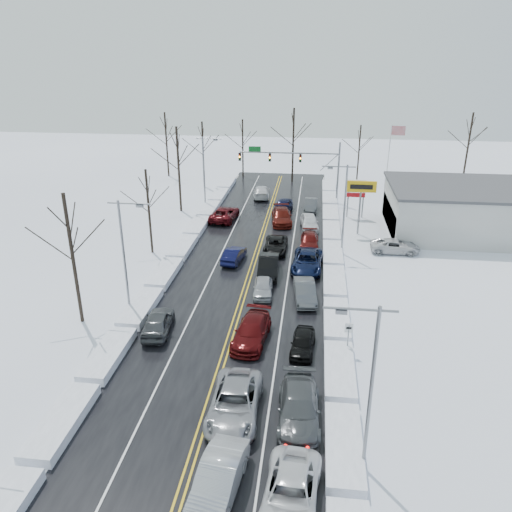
# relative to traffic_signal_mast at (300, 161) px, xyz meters

# --- Properties ---
(ground) EXTENTS (160.00, 160.00, 0.00)m
(ground) POSITION_rel_traffic_signal_mast_xyz_m (-3.45, -27.99, -5.48)
(ground) COLOR white
(ground) RESTS_ON ground
(road_surface) EXTENTS (14.00, 84.00, 0.01)m
(road_surface) POSITION_rel_traffic_signal_mast_xyz_m (-3.45, -25.99, -5.47)
(road_surface) COLOR black
(road_surface) RESTS_ON ground
(snow_bank_left) EXTENTS (1.89, 72.00, 0.63)m
(snow_bank_left) POSITION_rel_traffic_signal_mast_xyz_m (-11.05, -25.99, -5.48)
(snow_bank_left) COLOR white
(snow_bank_left) RESTS_ON ground
(snow_bank_right) EXTENTS (1.89, 72.00, 0.63)m
(snow_bank_right) POSITION_rel_traffic_signal_mast_xyz_m (4.15, -25.99, -5.48)
(snow_bank_right) COLOR white
(snow_bank_right) RESTS_ON ground
(traffic_signal_mast) EXTENTS (13.28, 0.39, 8.00)m
(traffic_signal_mast) POSITION_rel_traffic_signal_mast_xyz_m (0.00, 0.00, 0.00)
(traffic_signal_mast) COLOR slate
(traffic_signal_mast) RESTS_ON ground
(tires_plus_sign) EXTENTS (3.20, 0.34, 6.00)m
(tires_plus_sign) POSITION_rel_traffic_signal_mast_xyz_m (7.05, -12.00, -0.49)
(tires_plus_sign) COLOR slate
(tires_plus_sign) RESTS_ON ground
(used_vehicles_sign) EXTENTS (2.20, 0.22, 4.65)m
(used_vehicles_sign) POSITION_rel_traffic_signal_mast_xyz_m (7.05, -5.99, -2.16)
(used_vehicles_sign) COLOR slate
(used_vehicles_sign) RESTS_ON ground
(speed_limit_sign) EXTENTS (0.55, 0.09, 2.35)m
(speed_limit_sign) POSITION_rel_traffic_signal_mast_xyz_m (4.75, -35.99, -3.84)
(speed_limit_sign) COLOR slate
(speed_limit_sign) RESTS_ON ground
(flagpole) EXTENTS (1.87, 1.20, 10.00)m
(flagpole) POSITION_rel_traffic_signal_mast_xyz_m (11.72, 2.01, 0.45)
(flagpole) COLOR silver
(flagpole) RESTS_ON ground
(dealership_building) EXTENTS (20.40, 12.40, 5.30)m
(dealership_building) POSITION_rel_traffic_signal_mast_xyz_m (20.53, -9.99, -2.82)
(dealership_building) COLOR beige
(dealership_building) RESTS_ON ground
(streetlight_se) EXTENTS (3.20, 0.25, 9.00)m
(streetlight_se) POSITION_rel_traffic_signal_mast_xyz_m (4.85, -45.99, -0.17)
(streetlight_se) COLOR slate
(streetlight_se) RESTS_ON ground
(streetlight_ne) EXTENTS (3.20, 0.25, 9.00)m
(streetlight_ne) POSITION_rel_traffic_signal_mast_xyz_m (4.85, -17.99, -0.17)
(streetlight_ne) COLOR slate
(streetlight_ne) RESTS_ON ground
(streetlight_sw) EXTENTS (3.20, 0.25, 9.00)m
(streetlight_sw) POSITION_rel_traffic_signal_mast_xyz_m (-11.74, -31.99, -0.17)
(streetlight_sw) COLOR slate
(streetlight_sw) RESTS_ON ground
(streetlight_nw) EXTENTS (3.20, 0.25, 9.00)m
(streetlight_nw) POSITION_rel_traffic_signal_mast_xyz_m (-11.74, -3.99, -0.17)
(streetlight_nw) COLOR slate
(streetlight_nw) RESTS_ON ground
(tree_left_b) EXTENTS (4.00, 4.00, 10.00)m
(tree_left_b) POSITION_rel_traffic_signal_mast_xyz_m (-14.95, -33.99, 1.51)
(tree_left_b) COLOR #2D231C
(tree_left_b) RESTS_ON ground
(tree_left_c) EXTENTS (3.40, 3.40, 8.50)m
(tree_left_c) POSITION_rel_traffic_signal_mast_xyz_m (-13.95, -19.99, 0.46)
(tree_left_c) COLOR #2D231C
(tree_left_c) RESTS_ON ground
(tree_left_d) EXTENTS (4.20, 4.20, 10.50)m
(tree_left_d) POSITION_rel_traffic_signal_mast_xyz_m (-14.65, -5.99, 1.86)
(tree_left_d) COLOR #2D231C
(tree_left_d) RESTS_ON ground
(tree_left_e) EXTENTS (3.80, 3.80, 9.50)m
(tree_left_e) POSITION_rel_traffic_signal_mast_xyz_m (-14.25, 6.01, 1.16)
(tree_left_e) COLOR #2D231C
(tree_left_e) RESTS_ON ground
(tree_far_a) EXTENTS (4.00, 4.00, 10.00)m
(tree_far_a) POSITION_rel_traffic_signal_mast_xyz_m (-21.45, 12.01, 1.51)
(tree_far_a) COLOR #2D231C
(tree_far_a) RESTS_ON ground
(tree_far_b) EXTENTS (3.60, 3.60, 9.00)m
(tree_far_b) POSITION_rel_traffic_signal_mast_xyz_m (-9.45, 13.01, 0.81)
(tree_far_b) COLOR #2D231C
(tree_far_b) RESTS_ON ground
(tree_far_c) EXTENTS (4.40, 4.40, 11.00)m
(tree_far_c) POSITION_rel_traffic_signal_mast_xyz_m (-1.45, 11.01, 2.21)
(tree_far_c) COLOR #2D231C
(tree_far_c) RESTS_ON ground
(tree_far_d) EXTENTS (3.40, 3.40, 8.50)m
(tree_far_d) POSITION_rel_traffic_signal_mast_xyz_m (8.55, 12.51, 0.46)
(tree_far_d) COLOR #2D231C
(tree_far_d) RESTS_ON ground
(tree_far_e) EXTENTS (4.20, 4.20, 10.50)m
(tree_far_e) POSITION_rel_traffic_signal_mast_xyz_m (24.55, 13.01, 1.86)
(tree_far_e) COLOR #2D231C
(tree_far_e) RESTS_ON ground
(queued_car_1) EXTENTS (2.36, 5.28, 1.68)m
(queued_car_1) POSITION_rel_traffic_signal_mast_xyz_m (-1.71, -48.37, -5.48)
(queued_car_1) COLOR #A6A9AE
(queued_car_1) RESTS_ON ground
(queued_car_2) EXTENTS (2.83, 6.01, 1.66)m
(queued_car_2) POSITION_rel_traffic_signal_mast_xyz_m (-1.81, -42.94, -5.48)
(queued_car_2) COLOR gray
(queued_car_2) RESTS_ON ground
(queued_car_3) EXTENTS (2.67, 5.53, 1.55)m
(queued_car_3) POSITION_rel_traffic_signal_mast_xyz_m (-1.86, -35.21, -5.48)
(queued_car_3) COLOR #46090A
(queued_car_3) RESTS_ON ground
(queued_car_4) EXTENTS (1.86, 4.07, 1.35)m
(queued_car_4) POSITION_rel_traffic_signal_mast_xyz_m (-1.83, -27.89, -5.48)
(queued_car_4) COLOR #A4A7AC
(queued_car_4) RESTS_ON ground
(queued_car_5) EXTENTS (1.97, 5.14, 1.67)m
(queued_car_5) POSITION_rel_traffic_signal_mast_xyz_m (-1.77, -23.91, -5.48)
(queued_car_5) COLOR black
(queued_car_5) RESTS_ON ground
(queued_car_6) EXTENTS (2.28, 4.91, 1.36)m
(queued_car_6) POSITION_rel_traffic_signal_mast_xyz_m (-1.59, -18.23, -5.48)
(queued_car_6) COLOR black
(queued_car_6) RESTS_ON ground
(queued_car_7) EXTENTS (2.90, 5.85, 1.64)m
(queued_car_7) POSITION_rel_traffic_signal_mast_xyz_m (-1.62, -9.23, -5.48)
(queued_car_7) COLOR #4B0F0A
(queued_car_7) RESTS_ON ground
(queued_car_8) EXTENTS (2.58, 5.11, 1.67)m
(queued_car_8) POSITION_rel_traffic_signal_mast_xyz_m (-1.75, -5.28, -5.48)
(queued_car_8) COLOR black
(queued_car_8) RESTS_ON ground
(queued_car_10) EXTENTS (2.87, 5.55, 1.50)m
(queued_car_10) POSITION_rel_traffic_signal_mast_xyz_m (1.63, -48.68, -5.48)
(queued_car_10) COLOR silver
(queued_car_10) RESTS_ON ground
(queued_car_11) EXTENTS (2.53, 5.77, 1.65)m
(queued_car_11) POSITION_rel_traffic_signal_mast_xyz_m (1.76, -42.94, -5.48)
(queued_car_11) COLOR #46494B
(queued_car_11) RESTS_ON ground
(queued_car_12) EXTENTS (1.82, 3.98, 1.32)m
(queued_car_12) POSITION_rel_traffic_signal_mast_xyz_m (1.76, -36.06, -5.48)
(queued_car_12) COLOR black
(queued_car_12) RESTS_ON ground
(queued_car_13) EXTENTS (2.16, 4.81, 1.53)m
(queued_car_13) POSITION_rel_traffic_signal_mast_xyz_m (1.67, -28.53, -5.48)
(queued_car_13) COLOR #46494C
(queued_car_13) RESTS_ON ground
(queued_car_14) EXTENTS (3.02, 6.00, 1.63)m
(queued_car_14) POSITION_rel_traffic_signal_mast_xyz_m (1.71, -22.33, -5.48)
(queued_car_14) COLOR black
(queued_car_14) RESTS_ON ground
(queued_car_15) EXTENTS (1.88, 4.58, 1.33)m
(queued_car_15) POSITION_rel_traffic_signal_mast_xyz_m (1.79, -16.48, -5.48)
(queued_car_15) COLOR #490B09
(queued_car_15) RESTS_ON ground
(queued_car_16) EXTENTS (2.39, 4.88, 1.60)m
(queued_car_16) POSITION_rel_traffic_signal_mast_xyz_m (1.65, -10.85, -5.48)
(queued_car_16) COLOR silver
(queued_car_16) RESTS_ON ground
(queued_car_17) EXTENTS (1.63, 4.45, 1.46)m
(queued_car_17) POSITION_rel_traffic_signal_mast_xyz_m (1.69, -3.81, -5.48)
(queued_car_17) COLOR #45484B
(queued_car_17) RESTS_ON ground
(oncoming_car_0) EXTENTS (2.02, 4.37, 1.39)m
(oncoming_car_0) POSITION_rel_traffic_signal_mast_xyz_m (-5.36, -21.32, -5.48)
(oncoming_car_0) COLOR black
(oncoming_car_0) RESTS_ON ground
(oncoming_car_1) EXTENTS (3.20, 5.96, 1.59)m
(oncoming_car_1) POSITION_rel_traffic_signal_mast_xyz_m (-8.50, -8.93, -5.48)
(oncoming_car_1) COLOR #4F0A0F
(oncoming_car_1) RESTS_ON ground
(oncoming_car_2) EXTENTS (2.70, 5.62, 1.58)m
(oncoming_car_2) POSITION_rel_traffic_signal_mast_xyz_m (-5.19, 1.47, -5.48)
(oncoming_car_2) COLOR silver
(oncoming_car_2) RESTS_ON ground
(oncoming_car_3) EXTENTS (2.34, 4.81, 1.58)m
(oncoming_car_3) POSITION_rel_traffic_signal_mast_xyz_m (-8.76, -34.76, -5.48)
(oncoming_car_3) COLOR #414346
(oncoming_car_3) RESTS_ON ground
(parked_car_0) EXTENTS (4.95, 2.30, 1.37)m
(parked_car_0) POSITION_rel_traffic_signal_mast_xyz_m (10.41, -17.09, -5.48)
(parked_car_0) COLOR silver
(parked_car_0) RESTS_ON ground
(parked_car_1) EXTENTS (2.68, 5.81, 1.65)m
(parked_car_1) POSITION_rel_traffic_signal_mast_xyz_m (13.73, -12.19, -5.48)
(parked_car_1) COLOR black
(parked_car_1) RESTS_ON ground
(parked_car_2) EXTENTS (1.84, 4.14, 1.38)m
(parked_car_2) POSITION_rel_traffic_signal_mast_xyz_m (11.57, -6.84, -5.48)
(parked_car_2) COLOR white
(parked_car_2) RESTS_ON ground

